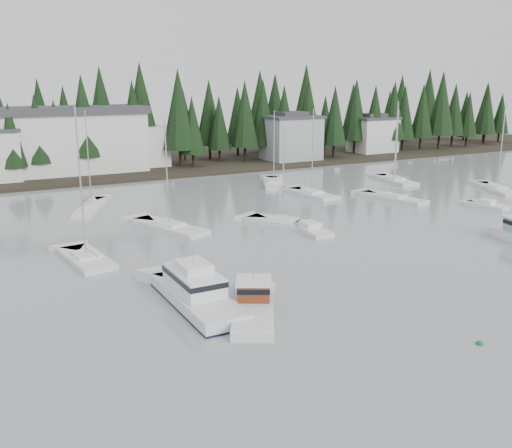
{
  "coord_description": "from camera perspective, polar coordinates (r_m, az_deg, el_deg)",
  "views": [
    {
      "loc": [
        -23.22,
        -16.96,
        15.57
      ],
      "look_at": [
        1.45,
        28.57,
        2.5
      ],
      "focal_mm": 40.0,
      "sensor_mm": 36.0,
      "label": 1
    }
  ],
  "objects": [
    {
      "name": "runabout_2",
      "position": [
        77.56,
        22.06,
        1.63
      ],
      "size": [
        3.17,
        5.53,
        1.42
      ],
      "rotation": [
        0.0,
        0.0,
        1.77
      ],
      "color": "silver",
      "rests_on": "ground"
    },
    {
      "name": "far_shore_land",
      "position": [
        117.34,
        -16.87,
        5.93
      ],
      "size": [
        240.0,
        54.0,
        1.0
      ],
      "primitive_type": "cube",
      "color": "black",
      "rests_on": "ground"
    },
    {
      "name": "harbor_inn",
      "position": [
        101.82,
        -17.01,
        8.03
      ],
      "size": [
        29.5,
        11.5,
        10.9
      ],
      "color": "silver",
      "rests_on": "ground"
    },
    {
      "name": "house_east_a",
      "position": [
        112.42,
        3.53,
        8.69
      ],
      "size": [
        10.6,
        8.48,
        9.25
      ],
      "color": "#999EA0",
      "rests_on": "ground"
    },
    {
      "name": "sailboat_0",
      "position": [
        79.81,
        5.58,
        2.89
      ],
      "size": [
        3.63,
        9.07,
        12.41
      ],
      "rotation": [
        0.0,
        0.0,
        1.64
      ],
      "color": "silver",
      "rests_on": "ground"
    },
    {
      "name": "ground",
      "position": [
        32.7,
        23.05,
        -15.51
      ],
      "size": [
        260.0,
        260.0,
        0.0
      ],
      "primitive_type": "plane",
      "color": "gray",
      "rests_on": "ground"
    },
    {
      "name": "cabin_cruiser_center",
      "position": [
        41.24,
        -5.99,
        -7.04
      ],
      "size": [
        3.46,
        10.93,
        4.69
      ],
      "rotation": [
        0.0,
        0.0,
        1.56
      ],
      "color": "silver",
      "rests_on": "ground"
    },
    {
      "name": "mooring_buoy_green",
      "position": [
        37.91,
        21.45,
        -11.13
      ],
      "size": [
        0.47,
        0.47,
        0.47
      ],
      "primitive_type": "sphere",
      "color": "#145933",
      "rests_on": "ground"
    },
    {
      "name": "sailboat_3",
      "position": [
        88.17,
        1.78,
        4.02
      ],
      "size": [
        7.23,
        10.52,
        11.8
      ],
      "rotation": [
        0.0,
        0.0,
        1.11
      ],
      "color": "silver",
      "rests_on": "ground"
    },
    {
      "name": "sailboat_11",
      "position": [
        93.18,
        13.68,
        4.18
      ],
      "size": [
        4.62,
        10.08,
        11.72
      ],
      "rotation": [
        0.0,
        0.0,
        1.39
      ],
      "color": "silver",
      "rests_on": "ground"
    },
    {
      "name": "lobster_boat_brown",
      "position": [
        39.36,
        -0.39,
        -8.42
      ],
      "size": [
        6.29,
        8.37,
        3.99
      ],
      "rotation": [
        0.0,
        0.0,
        1.06
      ],
      "color": "silver",
      "rests_on": "ground"
    },
    {
      "name": "sailboat_2",
      "position": [
        62.29,
        -8.7,
        -0.43
      ],
      "size": [
        6.01,
        10.85,
        12.17
      ],
      "rotation": [
        0.0,
        0.0,
        1.89
      ],
      "color": "silver",
      "rests_on": "ground"
    },
    {
      "name": "sailboat_8",
      "position": [
        63.54,
        2.7,
        0.02
      ],
      "size": [
        6.5,
        9.02,
        11.39
      ],
      "rotation": [
        0.0,
        0.0,
        2.04
      ],
      "color": "silver",
      "rests_on": "ground"
    },
    {
      "name": "sailboat_6",
      "position": [
        90.2,
        22.95,
        3.14
      ],
      "size": [
        6.61,
        10.35,
        13.21
      ],
      "rotation": [
        0.0,
        0.0,
        1.15
      ],
      "color": "silver",
      "rests_on": "ground"
    },
    {
      "name": "conifer_treeline",
      "position": [
        106.69,
        -15.63,
        5.25
      ],
      "size": [
        200.0,
        22.0,
        20.0
      ],
      "primitive_type": null,
      "color": "black",
      "rests_on": "ground"
    },
    {
      "name": "sailboat_7",
      "position": [
        78.9,
        13.5,
        2.44
      ],
      "size": [
        4.42,
        10.21,
        13.49
      ],
      "rotation": [
        0.0,
        0.0,
        1.75
      ],
      "color": "silver",
      "rests_on": "ground"
    },
    {
      "name": "house_east_b",
      "position": [
        126.97,
        11.6,
        8.83
      ],
      "size": [
        9.54,
        7.42,
        8.25
      ],
      "color": "silver",
      "rests_on": "ground"
    },
    {
      "name": "runabout_1",
      "position": [
        60.83,
        5.37,
        -0.6
      ],
      "size": [
        2.74,
        6.85,
        1.42
      ],
      "rotation": [
        0.0,
        0.0,
        1.49
      ],
      "color": "silver",
      "rests_on": "ground"
    },
    {
      "name": "sailboat_1",
      "position": [
        74.04,
        -16.1,
        1.51
      ],
      "size": [
        6.79,
        10.9,
        12.66
      ],
      "rotation": [
        0.0,
        0.0,
        1.13
      ],
      "color": "silver",
      "rests_on": "ground"
    },
    {
      "name": "sailboat_10",
      "position": [
        52.79,
        -16.6,
        -3.5
      ],
      "size": [
        3.8,
        8.37,
        14.21
      ],
      "rotation": [
        0.0,
        0.0,
        1.68
      ],
      "color": "silver",
      "rests_on": "ground"
    }
  ]
}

